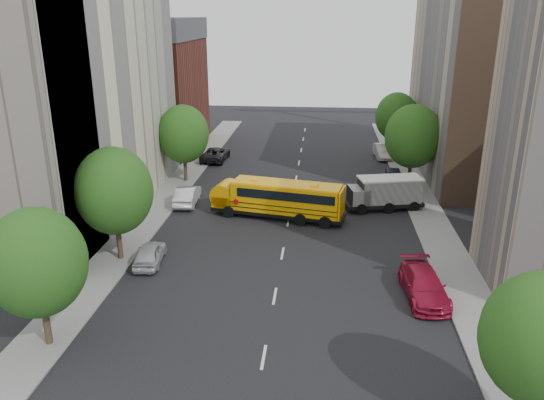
# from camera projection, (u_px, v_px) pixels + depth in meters

# --- Properties ---
(ground) EXTENTS (120.00, 120.00, 0.00)m
(ground) POSITION_uv_depth(u_px,v_px,m) (285.00, 242.00, 39.23)
(ground) COLOR black
(ground) RESTS_ON ground
(sidewalk_left) EXTENTS (3.00, 80.00, 0.12)m
(sidewalk_left) POSITION_uv_depth(u_px,v_px,m) (154.00, 212.00, 44.94)
(sidewalk_left) COLOR slate
(sidewalk_left) RESTS_ON ground
(sidewalk_right) EXTENTS (3.00, 80.00, 0.12)m
(sidewalk_right) POSITION_uv_depth(u_px,v_px,m) (431.00, 222.00, 42.86)
(sidewalk_right) COLOR slate
(sidewalk_right) RESTS_ON ground
(lane_markings) EXTENTS (0.15, 64.00, 0.01)m
(lane_markings) POSITION_uv_depth(u_px,v_px,m) (293.00, 198.00, 48.61)
(lane_markings) COLOR silver
(lane_markings) RESTS_ON ground
(building_left_cream) EXTENTS (10.00, 26.00, 20.00)m
(building_left_cream) POSITION_uv_depth(u_px,v_px,m) (71.00, 91.00, 43.15)
(building_left_cream) COLOR beige
(building_left_cream) RESTS_ON ground
(building_left_redbrick) EXTENTS (10.00, 15.00, 13.00)m
(building_left_redbrick) POSITION_uv_depth(u_px,v_px,m) (156.00, 95.00, 64.96)
(building_left_redbrick) COLOR maroon
(building_left_redbrick) RESTS_ON ground
(building_right_far) EXTENTS (10.00, 22.00, 18.00)m
(building_right_far) POSITION_uv_depth(u_px,v_px,m) (478.00, 87.00, 53.36)
(building_right_far) COLOR tan
(building_right_far) RESTS_ON ground
(building_right_sidewall) EXTENTS (10.10, 0.30, 18.00)m
(building_right_sidewall) POSITION_uv_depth(u_px,v_px,m) (514.00, 104.00, 43.04)
(building_right_sidewall) COLOR brown
(building_right_sidewall) RESTS_ON ground
(street_tree_0) EXTENTS (4.80, 4.80, 7.41)m
(street_tree_0) POSITION_uv_depth(u_px,v_px,m) (37.00, 263.00, 25.54)
(street_tree_0) COLOR #38281C
(street_tree_0) RESTS_ON ground
(street_tree_1) EXTENTS (5.12, 5.12, 7.90)m
(street_tree_1) POSITION_uv_depth(u_px,v_px,m) (114.00, 191.00, 34.82)
(street_tree_1) COLOR #38281C
(street_tree_1) RESTS_ON ground
(street_tree_2) EXTENTS (4.99, 4.99, 7.71)m
(street_tree_2) POSITION_uv_depth(u_px,v_px,m) (183.00, 134.00, 51.75)
(street_tree_2) COLOR #38281C
(street_tree_2) RESTS_ON ground
(street_tree_3) EXTENTS (4.61, 4.61, 7.11)m
(street_tree_3) POSITION_uv_depth(u_px,v_px,m) (542.00, 339.00, 19.85)
(street_tree_3) COLOR #38281C
(street_tree_3) RESTS_ON ground
(street_tree_4) EXTENTS (5.25, 5.25, 8.10)m
(street_tree_4) POSITION_uv_depth(u_px,v_px,m) (413.00, 136.00, 49.67)
(street_tree_4) COLOR #38281C
(street_tree_4) RESTS_ON ground
(street_tree_5) EXTENTS (4.86, 4.86, 7.51)m
(street_tree_5) POSITION_uv_depth(u_px,v_px,m) (397.00, 117.00, 61.06)
(street_tree_5) COLOR #38281C
(street_tree_5) RESTS_ON ground
(school_bus) EXTENTS (11.31, 4.68, 3.12)m
(school_bus) POSITION_uv_depth(u_px,v_px,m) (277.00, 197.00, 43.42)
(school_bus) COLOR black
(school_bus) RESTS_ON ground
(safari_truck) EXTENTS (6.99, 3.79, 2.84)m
(safari_truck) POSITION_uv_depth(u_px,v_px,m) (384.00, 193.00, 45.30)
(safari_truck) COLOR black
(safari_truck) RESTS_ON ground
(parked_car_0) EXTENTS (2.10, 4.35, 1.43)m
(parked_car_0) POSITION_uv_depth(u_px,v_px,m) (150.00, 254.00, 35.64)
(parked_car_0) COLOR #B2B3B9
(parked_car_0) RESTS_ON ground
(parked_car_1) EXTENTS (1.99, 4.97, 1.61)m
(parked_car_1) POSITION_uv_depth(u_px,v_px,m) (187.00, 195.00, 46.81)
(parked_car_1) COLOR silver
(parked_car_1) RESTS_ON ground
(parked_car_2) EXTENTS (2.81, 5.72, 1.56)m
(parked_car_2) POSITION_uv_depth(u_px,v_px,m) (215.00, 154.00, 60.63)
(parked_car_2) COLOR black
(parked_car_2) RESTS_ON ground
(parked_car_3) EXTENTS (2.66, 5.68, 1.60)m
(parked_car_3) POSITION_uv_depth(u_px,v_px,m) (424.00, 285.00, 31.33)
(parked_car_3) COLOR maroon
(parked_car_3) RESTS_ON ground
(parked_car_4) EXTENTS (2.16, 4.71, 1.56)m
(parked_car_4) POSITION_uv_depth(u_px,v_px,m) (393.00, 177.00, 52.11)
(parked_car_4) COLOR #2D2E4E
(parked_car_4) RESTS_ON ground
(parked_car_5) EXTENTS (2.01, 4.91, 1.58)m
(parked_car_5) POSITION_uv_depth(u_px,v_px,m) (383.00, 151.00, 61.78)
(parked_car_5) COLOR #9C9D98
(parked_car_5) RESTS_ON ground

